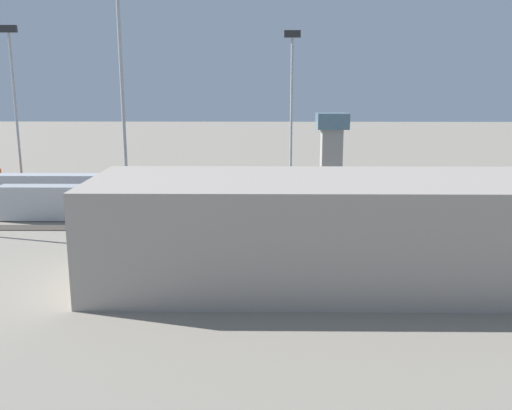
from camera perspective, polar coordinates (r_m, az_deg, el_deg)
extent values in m
plane|color=gray|center=(88.16, -1.15, -0.75)|extent=(400.00, 400.00, 0.00)
cube|color=#4C443D|center=(97.90, -0.97, 0.62)|extent=(140.00, 2.80, 0.12)
cube|color=#4C443D|center=(93.02, -1.06, -0.02)|extent=(140.00, 2.80, 0.12)
cube|color=#3D3833|center=(88.14, -1.15, -0.72)|extent=(140.00, 2.80, 0.12)
cube|color=#3D3833|center=(83.28, -1.26, -1.50)|extent=(140.00, 2.80, 0.12)
cube|color=#3D3833|center=(78.44, -1.38, -2.38)|extent=(140.00, 2.80, 0.12)
cube|color=#D85914|center=(78.43, 7.04, -1.07)|extent=(10.00, 3.00, 3.60)
cube|color=#D85914|center=(77.61, 4.88, 0.73)|extent=(3.00, 2.70, 1.40)
cube|color=#B7BABF|center=(85.39, 15.16, 0.18)|extent=(23.00, 3.00, 5.00)
cube|color=#B7BABF|center=(82.71, -1.29, 0.22)|extent=(23.00, 3.00, 5.00)
cube|color=#B7BABF|center=(86.95, -17.44, 0.25)|extent=(23.00, 3.00, 5.00)
cube|color=silver|center=(98.87, 21.40, 1.38)|extent=(23.00, 3.00, 5.00)
cube|color=silver|center=(93.09, 7.32, 1.50)|extent=(23.00, 3.00, 5.00)
cube|color=silver|center=(93.42, -7.59, 1.53)|extent=(23.00, 3.00, 5.00)
cube|color=silver|center=(99.80, -21.48, 1.47)|extent=(23.00, 3.00, 5.00)
cube|color=#D85914|center=(107.06, -23.77, 1.59)|extent=(10.00, 3.00, 3.60)
cylinder|color=#9EA0A5|center=(100.05, 3.58, 8.70)|extent=(0.44, 0.44, 27.27)
cube|color=#262628|center=(100.14, 3.70, 16.86)|extent=(2.80, 0.70, 1.20)
cylinder|color=#9EA0A5|center=(74.66, -13.25, 8.93)|extent=(0.44, 0.44, 31.94)
cylinder|color=#9EA0A5|center=(107.67, -23.04, 8.22)|extent=(0.44, 0.44, 28.06)
cube|color=#262628|center=(107.84, -23.72, 15.98)|extent=(2.80, 0.70, 1.20)
cube|color=#9E9389|center=(57.43, 9.40, -2.62)|extent=(51.43, 15.93, 10.73)
cube|color=gray|center=(111.59, 7.59, 4.82)|extent=(4.00, 4.00, 11.06)
cube|color=slate|center=(110.90, 7.70, 8.42)|extent=(6.00, 6.00, 3.00)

